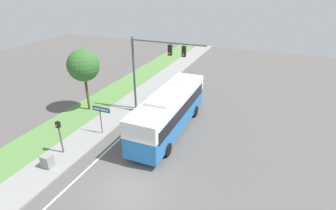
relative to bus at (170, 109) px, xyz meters
The scene contains 10 objects.
ground_plane 7.75m from the bus, 87.02° to the right, with size 80.00×80.00×0.00m, color #565451.
sidewalk 9.67m from the bus, 127.85° to the right, with size 2.80×80.00×0.12m.
grass_verge 11.87m from the bus, 140.31° to the right, with size 3.60×80.00×0.10m.
lane_divider_near 8.38m from the bus, 113.24° to the right, with size 0.14×30.00×0.01m.
bus is the anchor object (origin of this frame).
signal_gantry 4.80m from the bus, 136.30° to the left, with size 6.93×0.41×7.15m.
pedestrian_signal 8.57m from the bus, 134.20° to the right, with size 0.28×0.34×2.68m.
street_sign 5.57m from the bus, 150.67° to the right, with size 1.63×0.08×2.59m.
utility_cabinet 9.80m from the bus, 125.99° to the right, with size 0.69×0.59×0.90m.
roadside_tree 9.20m from the bus, behind, with size 2.96×2.96×5.96m.
Camera 1 is at (6.98, -10.45, 11.58)m, focal length 28.00 mm.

